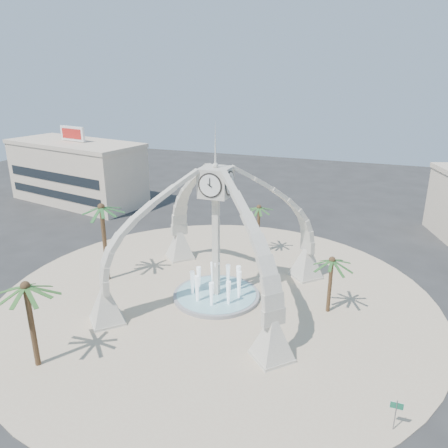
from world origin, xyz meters
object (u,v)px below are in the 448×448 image
(palm_east, at_px, (332,261))
(palm_west, at_px, (101,208))
(clock_tower, at_px, (216,232))
(street_sign, at_px, (396,409))
(palm_south, at_px, (25,287))
(fountain, at_px, (216,295))
(palm_north, at_px, (259,208))

(palm_east, height_order, palm_west, palm_west)
(clock_tower, height_order, street_sign, clock_tower)
(palm_east, relative_size, palm_south, 0.79)
(clock_tower, bearing_deg, palm_south, -122.01)
(palm_west, bearing_deg, fountain, 1.50)
(palm_north, bearing_deg, street_sign, -56.83)
(palm_east, relative_size, street_sign, 2.64)
(clock_tower, height_order, palm_east, clock_tower)
(palm_east, bearing_deg, street_sign, -66.29)
(clock_tower, height_order, palm_north, clock_tower)
(palm_west, xyz_separation_m, palm_south, (3.11, -13.29, -1.30))
(fountain, height_order, palm_south, palm_south)
(palm_west, relative_size, palm_north, 1.35)
(palm_north, relative_size, street_sign, 2.97)
(palm_north, xyz_separation_m, street_sign, (14.61, -22.35, -4.04))
(fountain, xyz_separation_m, palm_south, (-8.49, -13.59, 5.95))
(clock_tower, bearing_deg, street_sign, -36.07)
(palm_west, relative_size, palm_south, 1.19)
(palm_east, xyz_separation_m, palm_west, (-21.67, -1.30, 2.65))
(fountain, height_order, palm_east, palm_east)
(clock_tower, distance_m, street_sign, 19.75)
(street_sign, bearing_deg, palm_north, 123.70)
(fountain, xyz_separation_m, palm_west, (-11.60, -0.30, 7.25))
(fountain, height_order, street_sign, fountain)
(palm_north, distance_m, palm_south, 26.40)
(clock_tower, xyz_separation_m, street_sign, (15.45, -11.26, -4.97))
(palm_east, bearing_deg, palm_north, 132.43)
(palm_west, bearing_deg, clock_tower, 1.50)
(palm_south, xyz_separation_m, street_sign, (23.94, 2.33, -4.72))
(fountain, distance_m, palm_west, 13.68)
(palm_north, distance_m, street_sign, 27.01)
(palm_east, xyz_separation_m, street_sign, (5.38, -12.25, -3.37))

